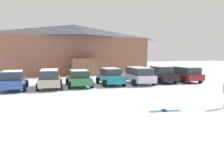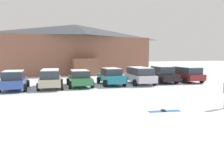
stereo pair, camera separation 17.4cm
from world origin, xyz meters
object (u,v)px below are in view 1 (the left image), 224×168
parked_silver_wagon (139,75)px  ski_lodge (75,49)px  parked_blue_hatchback (13,80)px  parked_green_coupe (79,78)px  pair_of_skis (165,111)px  parked_maroon_van (185,74)px  parked_beige_suv (50,78)px  parked_black_sedan (160,74)px  parked_teal_hatchback (110,76)px

parked_silver_wagon → ski_lodge: bearing=102.0°
parked_blue_hatchback → parked_green_coupe: bearing=0.6°
ski_lodge → parked_silver_wagon: ski_lodge is taller
parked_blue_hatchback → pair_of_skis: 12.96m
parked_blue_hatchback → parked_maroon_van: (17.00, -0.50, 0.07)m
ski_lodge → parked_green_coupe: 15.56m
parked_blue_hatchback → parked_silver_wagon: size_ratio=0.96×
parked_beige_suv → parked_black_sedan: (11.30, 0.18, -0.03)m
parked_green_coupe → pair_of_skis: 10.68m
parked_maroon_van → pair_of_skis: 13.55m
pair_of_skis → parked_blue_hatchback: bearing=126.8°
parked_beige_suv → parked_silver_wagon: (8.49, -0.25, 0.02)m
parked_teal_hatchback → ski_lodge: bearing=91.6°
parked_blue_hatchback → parked_maroon_van: 17.01m
pair_of_skis → parked_silver_wagon: bearing=69.8°
parked_beige_suv → parked_black_sedan: size_ratio=1.01×
parked_blue_hatchback → parked_teal_hatchback: bearing=-0.0°
parked_blue_hatchback → ski_lodge: bearing=61.7°
parked_beige_suv → parked_maroon_van: (14.09, -0.33, -0.00)m
parked_blue_hatchback → parked_maroon_van: parked_maroon_van is taller
parked_silver_wagon → pair_of_skis: size_ratio=2.72×
parked_black_sedan → parked_beige_suv: bearing=-179.1°
parked_beige_suv → parked_maroon_van: parked_beige_suv is taller
parked_blue_hatchback → parked_black_sedan: 14.21m
ski_lodge → parked_teal_hatchback: (0.43, -15.08, -3.01)m
ski_lodge → pair_of_skis: size_ratio=13.12×
parked_teal_hatchback → parked_black_sedan: bearing=0.1°
parked_silver_wagon → parked_maroon_van: (5.59, -0.08, -0.02)m
parked_blue_hatchback → pair_of_skis: bearing=-53.2°
parked_black_sedan → pair_of_skis: bearing=-122.0°
parked_beige_suv → parked_teal_hatchback: (5.64, 0.17, -0.06)m
parked_teal_hatchback → parked_blue_hatchback: bearing=180.0°
parked_silver_wagon → parked_maroon_van: 5.59m
parked_beige_suv → parked_teal_hatchback: size_ratio=1.07×
parked_beige_suv → parked_black_sedan: bearing=0.9°
ski_lodge → pair_of_skis: (-0.38, -25.44, -3.82)m
parked_silver_wagon → parked_black_sedan: 2.84m
ski_lodge → parked_teal_hatchback: size_ratio=5.24×
parked_green_coupe → parked_teal_hatchback: parked_teal_hatchback is taller
parked_green_coupe → parked_silver_wagon: parked_silver_wagon is taller
parked_beige_suv → parked_silver_wagon: 8.50m
parked_green_coupe → parked_maroon_van: parked_maroon_van is taller
parked_green_coupe → parked_teal_hatchback: (3.05, -0.06, 0.05)m
ski_lodge → parked_silver_wagon: size_ratio=4.83×
parked_maroon_van → pair_of_skis: (-9.26, -9.85, -0.86)m
ski_lodge → parked_maroon_van: size_ratio=5.08×
parked_blue_hatchback → parked_beige_suv: size_ratio=0.98×
ski_lodge → parked_green_coupe: (-2.62, -15.02, -3.06)m
parked_beige_suv → parked_green_coupe: size_ratio=0.99×
parked_green_coupe → parked_silver_wagon: bearing=-4.7°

